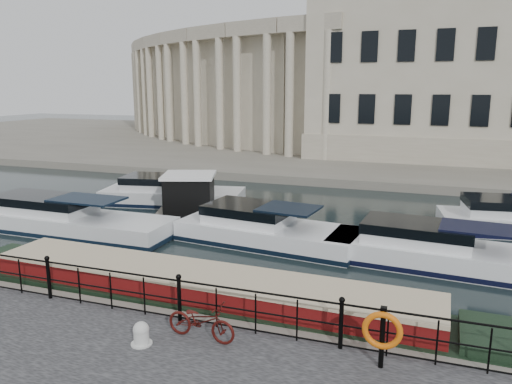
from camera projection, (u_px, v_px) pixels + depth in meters
ground_plane at (217, 304)px, 14.60m from camera, size 160.00×160.00×0.00m
far_bank at (373, 146)px, 50.48m from camera, size 120.00×42.00×0.55m
railing at (179, 296)px, 12.27m from camera, size 24.14×0.14×1.22m
civic_building at (360, 77)px, 45.43m from camera, size 53.55×31.84×16.85m
bicycle at (201, 321)px, 11.41m from camera, size 1.75×0.72×0.90m
mooring_bollard at (141, 334)px, 11.21m from camera, size 0.48×0.48×0.54m
life_ring_post at (382, 331)px, 10.12m from camera, size 0.82×0.21×1.34m
narrowboat at (202, 300)px, 14.02m from camera, size 16.27×2.61×1.59m
harbour_hut at (189, 198)px, 24.15m from camera, size 4.04×3.70×2.21m
cabin_cruisers at (259, 224)px, 21.64m from camera, size 27.01×9.55×1.99m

